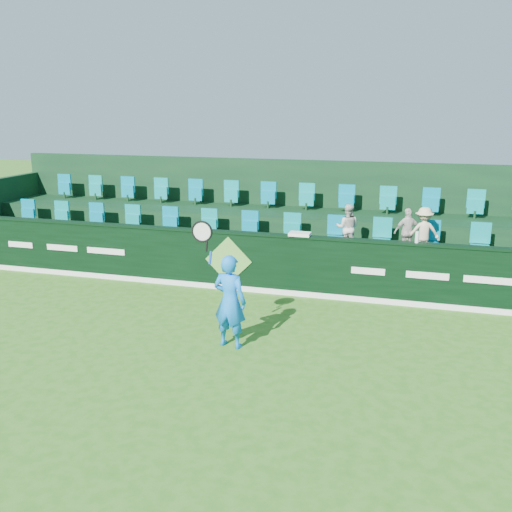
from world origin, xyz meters
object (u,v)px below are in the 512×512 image
(spectator_middle, at_px, (408,232))
(towel, at_px, (300,234))
(spectator_right, at_px, (423,232))
(drinks_bottle, at_px, (417,237))
(tennis_player, at_px, (229,300))
(spectator_left, at_px, (347,228))

(spectator_middle, relative_size, towel, 2.34)
(spectator_right, relative_size, drinks_bottle, 4.61)
(spectator_middle, xyz_separation_m, towel, (-2.23, -1.12, 0.05))
(tennis_player, height_order, spectator_right, tennis_player)
(tennis_player, xyz_separation_m, spectator_left, (1.47, 4.19, 0.50))
(tennis_player, relative_size, towel, 4.94)
(spectator_middle, height_order, spectator_right, spectator_right)
(towel, relative_size, drinks_bottle, 1.90)
(spectator_right, xyz_separation_m, drinks_bottle, (-0.13, -1.12, 0.12))
(tennis_player, distance_m, spectator_right, 5.27)
(spectator_middle, bearing_deg, drinks_bottle, 77.29)
(spectator_middle, relative_size, spectator_right, 0.96)
(drinks_bottle, bearing_deg, spectator_right, 83.19)
(spectator_left, xyz_separation_m, spectator_right, (1.69, 0.00, 0.00))
(towel, bearing_deg, spectator_right, 23.51)
(towel, bearing_deg, spectator_middle, 26.64)
(tennis_player, xyz_separation_m, spectator_middle, (2.82, 4.19, 0.49))
(spectator_left, xyz_separation_m, drinks_bottle, (1.55, -1.12, 0.12))
(drinks_bottle, bearing_deg, spectator_middle, 100.51)
(spectator_left, bearing_deg, drinks_bottle, 142.29)
(spectator_left, height_order, spectator_right, spectator_right)
(drinks_bottle, bearing_deg, spectator_left, 144.23)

